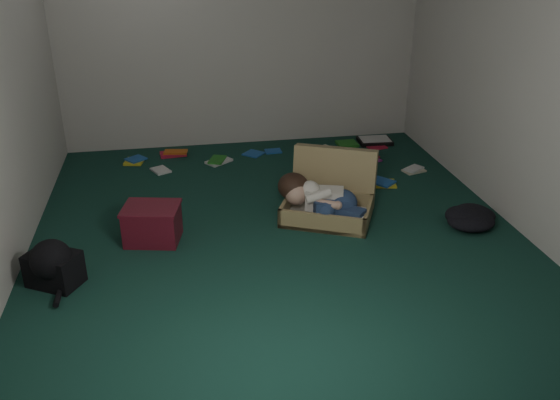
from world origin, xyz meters
name	(u,v)px	position (x,y,z in m)	size (l,w,h in m)	color
floor	(277,230)	(0.00, 0.00, 0.00)	(4.50, 4.50, 0.00)	#14392E
wall_back	(241,29)	(0.00, 2.25, 1.30)	(4.50, 4.50, 0.00)	silver
wall_front	(371,204)	(0.00, -2.25, 1.30)	(4.50, 4.50, 0.00)	silver
wall_right	(521,67)	(2.00, 0.00, 1.30)	(4.50, 4.50, 0.00)	silver
suitcase	(330,195)	(0.53, 0.25, 0.16)	(0.98, 0.97, 0.55)	tan
person	(321,199)	(0.40, 0.11, 0.21)	(0.71, 0.62, 0.34)	silver
maroon_bin	(152,224)	(-1.02, 0.01, 0.15)	(0.50, 0.43, 0.30)	#5B1220
backpack	(54,268)	(-1.70, -0.52, 0.13)	(0.45, 0.36, 0.27)	black
clothing_pile	(474,215)	(1.70, -0.16, 0.08)	(0.48, 0.39, 0.15)	black
paper_tray	(375,141)	(1.52, 1.95, 0.03)	(0.39, 0.30, 0.05)	black
book_scatter	(290,159)	(0.43, 1.58, 0.01)	(3.09, 1.45, 0.02)	yellow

